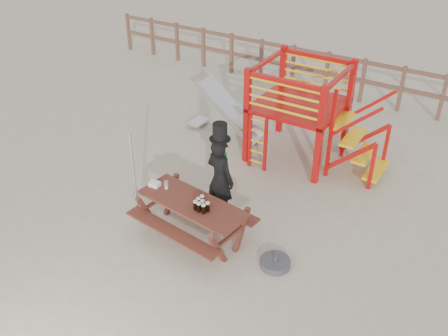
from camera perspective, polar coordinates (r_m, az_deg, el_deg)
The scene contains 10 objects.
ground at distance 8.64m, azimuth -3.31°, elevation -8.47°, with size 60.00×60.00×0.00m, color #B6AA8E.
back_fence at distance 13.78m, azimuth 13.65°, elevation 10.60°, with size 15.09×0.09×1.20m.
playground_fort at distance 10.65m, azimuth 8.15°, elevation 6.62°, with size 4.71×1.84×2.10m.
picnic_table at distance 8.48m, azimuth -3.60°, elevation -5.35°, with size 2.04×1.53×0.73m.
man_with_hat at distance 8.71m, azimuth -0.44°, elevation -1.03°, with size 0.66×0.50×1.90m.
metal_pole at distance 8.59m, azimuth -10.17°, elevation -1.55°, with size 0.04×0.04×1.85m, color #B2B2B7.
parasol_base at distance 8.21m, azimuth 5.87°, elevation -10.74°, with size 0.50×0.50×0.21m.
paper_bag at distance 8.75m, azimuth -7.94°, elevation -1.83°, with size 0.18×0.14×0.08m, color white.
stout_pints at distance 8.10m, azimuth -2.62°, elevation -4.24°, with size 0.26×0.26×0.17m.
empty_glasses at distance 8.64m, azimuth -6.63°, elevation -1.96°, with size 0.07×0.07×0.15m.
Camera 1 is at (3.86, -5.28, 5.65)m, focal length 40.00 mm.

